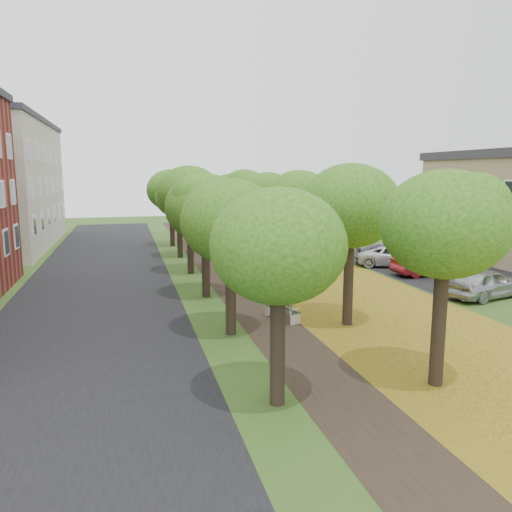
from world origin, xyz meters
TOP-DOWN VIEW (x-y plane):
  - ground at (0.00, 0.00)m, footprint 120.00×120.00m
  - street_asphalt at (-7.50, 15.00)m, footprint 8.00×70.00m
  - footpath at (0.00, 15.00)m, footprint 3.20×70.00m
  - leaf_verge at (5.00, 15.00)m, footprint 7.50×70.00m
  - parking_lot at (13.50, 16.00)m, footprint 9.00×16.00m
  - tree_row_west at (-2.20, 15.00)m, footprint 3.73×33.73m
  - tree_row_east at (2.60, 15.00)m, footprint 3.73×33.73m
  - bench at (0.19, 7.26)m, footprint 1.17×1.90m
  - car_silver at (11.00, 8.26)m, footprint 4.66×2.76m
  - car_red at (11.55, 13.81)m, footprint 4.52×1.63m
  - car_grey at (11.00, 17.41)m, footprint 5.09×3.45m
  - car_white at (11.00, 17.02)m, footprint 5.29×3.82m

SIDE VIEW (x-z plane):
  - ground at x=0.00m, z-range 0.00..0.00m
  - street_asphalt at x=-7.50m, z-range 0.00..0.01m
  - parking_lot at x=13.50m, z-range 0.00..0.01m
  - footpath at x=0.00m, z-range 0.00..0.01m
  - leaf_verge at x=5.00m, z-range 0.00..0.01m
  - bench at x=0.19m, z-range 0.02..0.89m
  - car_white at x=11.00m, z-range 0.00..1.34m
  - car_grey at x=11.00m, z-range 0.00..1.37m
  - car_red at x=11.55m, z-range 0.00..1.48m
  - car_silver at x=11.00m, z-range 0.00..1.49m
  - tree_row_west at x=-2.20m, z-range 1.43..7.54m
  - tree_row_east at x=2.60m, z-range 1.43..7.54m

